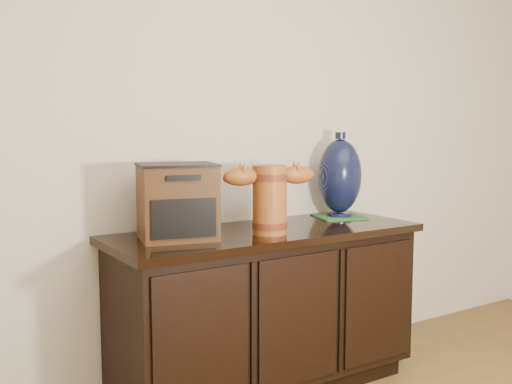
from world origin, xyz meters
TOP-DOWN VIEW (x-y plane):
  - sideboard at (0.00, 2.23)m, footprint 1.46×0.56m
  - terracotta_vessel at (-0.05, 2.13)m, footprint 0.43×0.18m
  - tv_radio at (-0.44, 2.24)m, footprint 0.37×0.32m
  - green_mat at (0.52, 2.33)m, footprint 0.29×0.29m
  - lamp_base at (0.52, 2.33)m, footprint 0.28×0.28m
  - spray_can at (0.05, 2.32)m, footprint 0.07×0.07m

SIDE VIEW (x-z plane):
  - sideboard at x=0.00m, z-range 0.01..0.76m
  - green_mat at x=0.52m, z-range 0.76..0.76m
  - spray_can at x=0.05m, z-range 0.75..0.95m
  - tv_radio at x=-0.44m, z-range 0.75..1.07m
  - terracotta_vessel at x=-0.05m, z-range 0.77..1.08m
  - lamp_base at x=0.52m, z-range 0.75..1.18m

